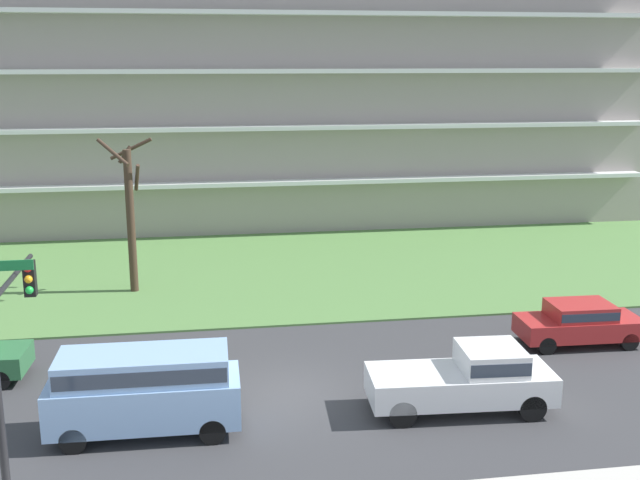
# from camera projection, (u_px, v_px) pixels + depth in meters

# --- Properties ---
(ground) EXTENTS (160.00, 160.00, 0.00)m
(ground) POSITION_uv_depth(u_px,v_px,m) (286.00, 393.00, 23.91)
(ground) COLOR #38383A
(grass_lawn_strip) EXTENTS (80.00, 16.00, 0.08)m
(grass_lawn_strip) POSITION_uv_depth(u_px,v_px,m) (253.00, 271.00, 37.36)
(grass_lawn_strip) COLOR #547F42
(grass_lawn_strip) RESTS_ON ground
(apartment_building) EXTENTS (51.03, 13.15, 18.88)m
(apartment_building) POSITION_uv_depth(u_px,v_px,m) (235.00, 70.00, 48.73)
(apartment_building) COLOR #9E938C
(apartment_building) RESTS_ON ground
(tree_left) EXTENTS (2.27, 2.32, 6.88)m
(tree_left) POSITION_uv_depth(u_px,v_px,m) (130.00, 212.00, 33.32)
(tree_left) COLOR #423023
(tree_left) RESTS_ON ground
(sedan_red_near_left) EXTENTS (4.45, 1.93, 1.57)m
(sedan_red_near_left) POSITION_uv_depth(u_px,v_px,m) (579.00, 321.00, 27.78)
(sedan_red_near_left) COLOR #B22828
(sedan_red_near_left) RESTS_ON ground
(pickup_white_center_left) EXTENTS (5.50, 2.30, 1.95)m
(pickup_white_center_left) POSITION_uv_depth(u_px,v_px,m) (468.00, 378.00, 22.53)
(pickup_white_center_left) COLOR white
(pickup_white_center_left) RESTS_ON ground
(van_blue_center_right) EXTENTS (5.23, 2.09, 2.36)m
(van_blue_center_right) POSITION_uv_depth(u_px,v_px,m) (144.00, 386.00, 21.05)
(van_blue_center_right) COLOR #8CB2E0
(van_blue_center_right) RESTS_ON ground
(traffic_signal_mast) EXTENTS (0.90, 4.17, 5.72)m
(traffic_signal_mast) POSITION_uv_depth(u_px,v_px,m) (11.00, 349.00, 17.03)
(traffic_signal_mast) COLOR black
(traffic_signal_mast) RESTS_ON ground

